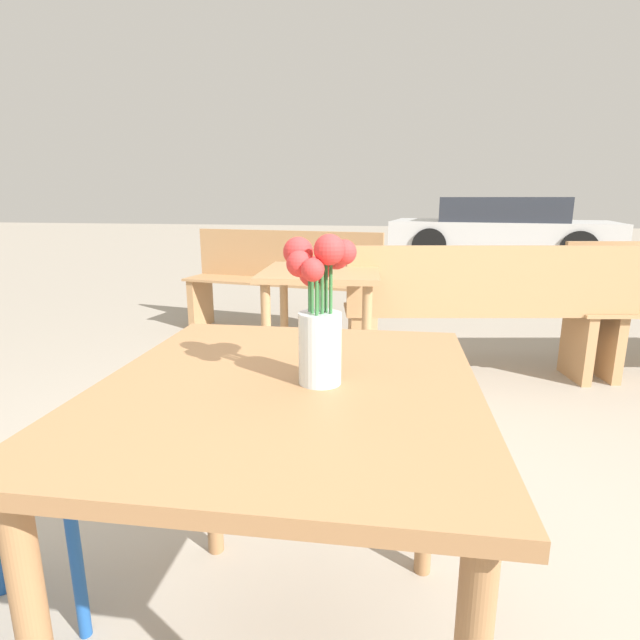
# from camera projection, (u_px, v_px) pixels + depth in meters

# --- Properties ---
(table_front) EXTENTS (0.81, 0.91, 0.74)m
(table_front) POSITION_uv_depth(u_px,v_px,m) (289.00, 431.00, 1.06)
(table_front) COLOR #9E7047
(table_front) RESTS_ON ground_plane
(flower_vase) EXTENTS (0.15, 0.14, 0.31)m
(flower_vase) POSITION_uv_depth(u_px,v_px,m) (319.00, 315.00, 0.99)
(flower_vase) COLOR silver
(flower_vase) RESTS_ON table_front
(bench_near) EXTENTS (1.69, 0.61, 0.85)m
(bench_near) POSITION_uv_depth(u_px,v_px,m) (283.00, 278.00, 4.18)
(bench_near) COLOR tan
(bench_near) RESTS_ON ground_plane
(bench_middle) EXTENTS (1.75, 0.66, 0.85)m
(bench_middle) POSITION_uv_depth(u_px,v_px,m) (487.00, 308.00, 3.02)
(bench_middle) COLOR tan
(bench_middle) RESTS_ON ground_plane
(table_back) EXTENTS (0.68, 0.72, 0.73)m
(table_back) POSITION_uv_depth(u_px,v_px,m) (321.00, 296.00, 2.76)
(table_back) COLOR tan
(table_back) RESTS_ON ground_plane
(parked_car) EXTENTS (4.06, 2.17, 1.13)m
(parked_car) POSITION_uv_depth(u_px,v_px,m) (500.00, 230.00, 9.21)
(parked_car) COLOR silver
(parked_car) RESTS_ON ground_plane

